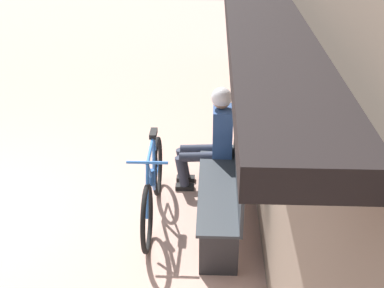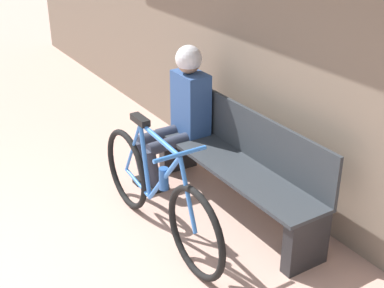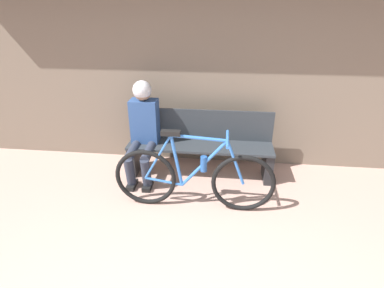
# 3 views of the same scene
# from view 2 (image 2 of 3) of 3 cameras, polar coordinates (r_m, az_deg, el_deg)

# --- Properties ---
(storefront_wall) EXTENTS (12.00, 0.56, 3.20)m
(storefront_wall) POSITION_cam_2_polar(r_m,az_deg,el_deg) (4.03, 12.49, 14.06)
(storefront_wall) COLOR #756656
(storefront_wall) RESTS_ON ground_plane
(park_bench_near) EXTENTS (1.84, 0.42, 0.84)m
(park_bench_near) POSITION_cam_2_polar(r_m,az_deg,el_deg) (4.34, 5.04, -2.32)
(park_bench_near) COLOR #2D3338
(park_bench_near) RESTS_ON ground_plane
(bicycle) EXTENTS (1.74, 0.40, 0.92)m
(bicycle) POSITION_cam_2_polar(r_m,az_deg,el_deg) (4.01, -3.71, -5.37)
(bicycle) COLOR black
(bicycle) RESTS_ON ground_plane
(person_seated) EXTENTS (0.34, 0.65, 1.24)m
(person_seated) POSITION_cam_2_polar(r_m,az_deg,el_deg) (4.69, -1.18, 4.03)
(person_seated) COLOR #2D3342
(person_seated) RESTS_ON ground_plane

